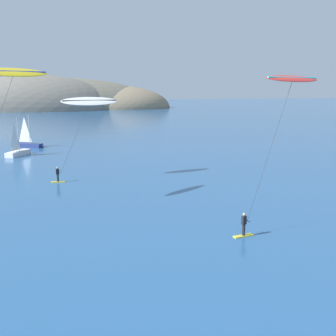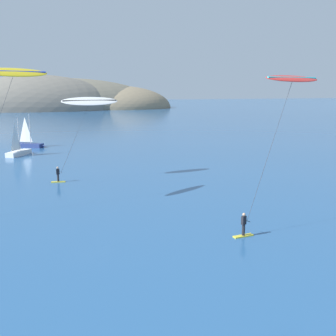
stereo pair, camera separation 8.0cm
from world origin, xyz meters
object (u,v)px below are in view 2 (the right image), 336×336
Objects in this scene: kitesurfer_white at (88,106)px; kitesurfer_yellow at (11,81)px; sailboat_far at (31,144)px; sailboat_near at (20,151)px; kitesurfer_red at (289,90)px.

kitesurfer_yellow is at bearing -124.67° from kitesurfer_white.
kitesurfer_white is at bearing 55.33° from kitesurfer_yellow.
sailboat_far is at bearing 91.14° from kitesurfer_yellow.
sailboat_near and sailboat_far have the same top height.
kitesurfer_yellow is (1.97, -29.78, 10.07)m from sailboat_near.
sailboat_near is at bearing 114.11° from kitesurfer_white.
sailboat_far is (1.22, 8.08, 0.00)m from sailboat_near.
kitesurfer_white is at bearing -74.67° from sailboat_far.
kitesurfer_white is (-12.79, 19.54, -1.88)m from kitesurfer_red.
sailboat_near is 0.48× the size of kitesurfer_yellow.
kitesurfer_white is (6.89, 9.97, -2.49)m from kitesurfer_yellow.
kitesurfer_white is at bearing -65.89° from sailboat_near.
kitesurfer_red is at bearing -56.79° from kitesurfer_white.
kitesurfer_yellow is at bearing 154.07° from kitesurfer_red.
sailboat_far is 0.48× the size of kitesurfer_yellow.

